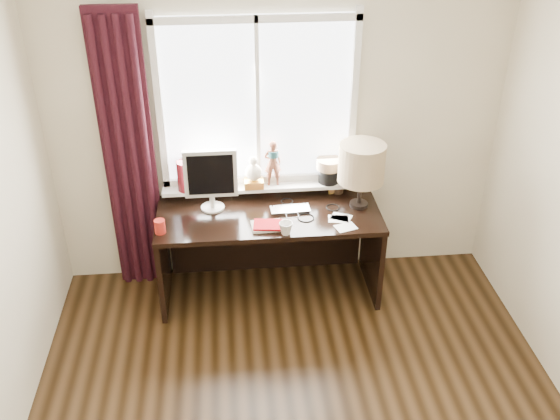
{
  "coord_description": "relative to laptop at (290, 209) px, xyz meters",
  "views": [
    {
      "loc": [
        -0.4,
        -2.41,
        3.2
      ],
      "look_at": [
        -0.05,
        1.25,
        1.0
      ],
      "focal_mm": 40.0,
      "sensor_mm": 36.0,
      "label": 1
    }
  ],
  "objects": [
    {
      "name": "brush_holder",
      "position": [
        0.41,
        0.25,
        0.05
      ],
      "size": [
        0.09,
        0.09,
        0.25
      ],
      "color": "black",
      "rests_on": "desk"
    },
    {
      "name": "ceiling",
      "position": [
        -0.07,
        -1.65,
        1.84
      ],
      "size": [
        3.5,
        4.0,
        0.0
      ],
      "primitive_type": "cube",
      "color": "white",
      "rests_on": "wall_back"
    },
    {
      "name": "curtain",
      "position": [
        -1.2,
        0.26,
        0.35
      ],
      "size": [
        0.38,
        0.09,
        2.25
      ],
      "color": "black",
      "rests_on": "floor"
    },
    {
      "name": "monitor",
      "position": [
        -0.59,
        0.09,
        0.27
      ],
      "size": [
        0.4,
        0.18,
        0.49
      ],
      "color": "beige",
      "rests_on": "desk"
    },
    {
      "name": "icon_frame",
      "position": [
        0.38,
        0.23,
        0.05
      ],
      "size": [
        0.1,
        0.03,
        0.13
      ],
      "color": "gold",
      "rests_on": "desk"
    },
    {
      "name": "desk",
      "position": [
        -0.17,
        0.08,
        -0.26
      ],
      "size": [
        1.7,
        0.7,
        0.75
      ],
      "color": "black",
      "rests_on": "floor"
    },
    {
      "name": "wall_back",
      "position": [
        -0.07,
        0.35,
        0.54
      ],
      "size": [
        3.5,
        0.0,
        2.6
      ],
      "primitive_type": "cube",
      "rotation": [
        1.57,
        0.0,
        0.0
      ],
      "color": "#C4B494",
      "rests_on": "ground"
    },
    {
      "name": "table_lamp",
      "position": [
        0.53,
        0.02,
        0.35
      ],
      "size": [
        0.35,
        0.35,
        0.52
      ],
      "color": "black",
      "rests_on": "desk"
    },
    {
      "name": "notebook_stack",
      "position": [
        -0.2,
        -0.22,
        0.0
      ],
      "size": [
        0.24,
        0.18,
        0.03
      ],
      "color": "beige",
      "rests_on": "desk"
    },
    {
      "name": "desk_cables",
      "position": [
        0.14,
        -0.01,
        -0.01
      ],
      "size": [
        0.48,
        0.41,
        0.01
      ],
      "color": "black",
      "rests_on": "desk"
    },
    {
      "name": "laptop",
      "position": [
        0.0,
        0.0,
        0.0
      ],
      "size": [
        0.31,
        0.21,
        0.02
      ],
      "primitive_type": "imported",
      "rotation": [
        0.0,
        0.0,
        0.05
      ],
      "color": "silver",
      "rests_on": "desk"
    },
    {
      "name": "loose_papers",
      "position": [
        0.36,
        -0.19,
        -0.01
      ],
      "size": [
        0.2,
        0.3,
        0.0
      ],
      "color": "white",
      "rests_on": "desk"
    },
    {
      "name": "window",
      "position": [
        -0.2,
        0.3,
        0.55
      ],
      "size": [
        1.52,
        0.2,
        1.4
      ],
      "color": "white",
      "rests_on": "ground"
    },
    {
      "name": "mug",
      "position": [
        -0.07,
        -0.32,
        0.04
      ],
      "size": [
        0.14,
        0.14,
        0.1
      ],
      "primitive_type": "imported",
      "rotation": [
        0.0,
        0.0,
        0.9
      ],
      "color": "white",
      "rests_on": "desk"
    },
    {
      "name": "red_cup",
      "position": [
        -0.97,
        -0.22,
        0.04
      ],
      "size": [
        0.08,
        0.08,
        0.1
      ],
      "primitive_type": "cylinder",
      "color": "#A81E14",
      "rests_on": "desk"
    }
  ]
}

